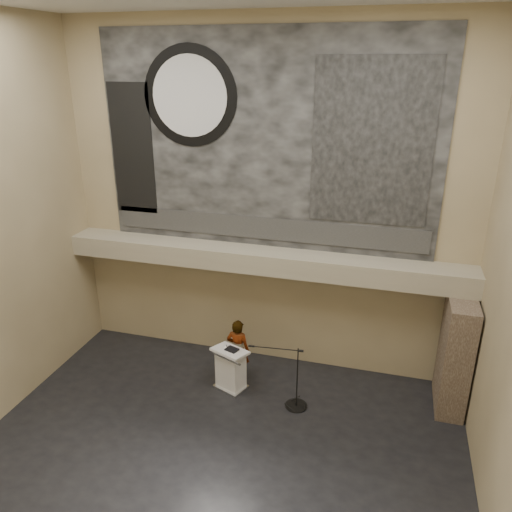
% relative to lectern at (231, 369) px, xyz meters
% --- Properties ---
extents(floor, '(10.00, 10.00, 0.00)m').
position_rel_lectern_xyz_m(floor, '(0.39, -2.34, -0.55)').
color(floor, black).
rests_on(floor, ground).
extents(wall_back, '(10.00, 0.02, 8.50)m').
position_rel_lectern_xyz_m(wall_back, '(0.39, 1.66, 3.70)').
color(wall_back, '#8C7B58').
rests_on(wall_back, floor).
extents(wall_front, '(10.00, 0.02, 8.50)m').
position_rel_lectern_xyz_m(wall_front, '(0.39, -6.34, 3.70)').
color(wall_front, '#8C7B58').
rests_on(wall_front, floor).
extents(soffit, '(10.00, 0.80, 0.50)m').
position_rel_lectern_xyz_m(soffit, '(0.39, 1.26, 2.40)').
color(soffit, gray).
rests_on(soffit, wall_back).
extents(sprinkler_left, '(0.04, 0.04, 0.06)m').
position_rel_lectern_xyz_m(sprinkler_left, '(-1.21, 1.21, 2.12)').
color(sprinkler_left, '#B2893D').
rests_on(sprinkler_left, soffit).
extents(sprinkler_right, '(0.04, 0.04, 0.06)m').
position_rel_lectern_xyz_m(sprinkler_right, '(2.29, 1.21, 2.12)').
color(sprinkler_right, '#B2893D').
rests_on(sprinkler_right, soffit).
extents(banner, '(8.00, 0.05, 5.00)m').
position_rel_lectern_xyz_m(banner, '(0.39, 1.63, 5.15)').
color(banner, black).
rests_on(banner, wall_back).
extents(banner_text_strip, '(7.76, 0.02, 0.55)m').
position_rel_lectern_xyz_m(banner_text_strip, '(0.39, 1.59, 3.10)').
color(banner_text_strip, '#2A2A2A').
rests_on(banner_text_strip, banner).
extents(banner_clock_rim, '(2.30, 0.02, 2.30)m').
position_rel_lectern_xyz_m(banner_clock_rim, '(-1.41, 1.59, 6.15)').
color(banner_clock_rim, black).
rests_on(banner_clock_rim, banner).
extents(banner_clock_face, '(1.84, 0.02, 1.84)m').
position_rel_lectern_xyz_m(banner_clock_face, '(-1.41, 1.57, 6.15)').
color(banner_clock_face, silver).
rests_on(banner_clock_face, banner).
extents(banner_building_print, '(2.60, 0.02, 3.60)m').
position_rel_lectern_xyz_m(banner_building_print, '(2.79, 1.59, 5.25)').
color(banner_building_print, black).
rests_on(banner_building_print, banner).
extents(banner_brick_print, '(1.10, 0.02, 3.20)m').
position_rel_lectern_xyz_m(banner_brick_print, '(-3.01, 1.59, 4.85)').
color(banner_brick_print, black).
rests_on(banner_brick_print, banner).
extents(stone_pier, '(0.60, 1.40, 2.70)m').
position_rel_lectern_xyz_m(stone_pier, '(5.04, 0.81, 0.80)').
color(stone_pier, '#45362A').
rests_on(stone_pier, floor).
extents(lectern, '(0.96, 0.82, 1.14)m').
position_rel_lectern_xyz_m(lectern, '(0.00, 0.00, 0.00)').
color(lectern, silver).
rests_on(lectern, floor).
extents(binder, '(0.35, 0.31, 0.04)m').
position_rel_lectern_xyz_m(binder, '(0.05, -0.02, 0.56)').
color(binder, black).
rests_on(binder, lectern).
extents(papers, '(0.31, 0.36, 0.00)m').
position_rel_lectern_xyz_m(papers, '(-0.09, -0.06, 0.55)').
color(papers, white).
rests_on(papers, lectern).
extents(speaker_person, '(0.63, 0.44, 1.63)m').
position_rel_lectern_xyz_m(speaker_person, '(0.04, 0.48, 0.26)').
color(speaker_person, silver).
rests_on(speaker_person, floor).
extents(mic_stand, '(1.37, 0.52, 1.55)m').
position_rel_lectern_xyz_m(mic_stand, '(1.63, -0.24, -0.33)').
color(mic_stand, black).
rests_on(mic_stand, floor).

